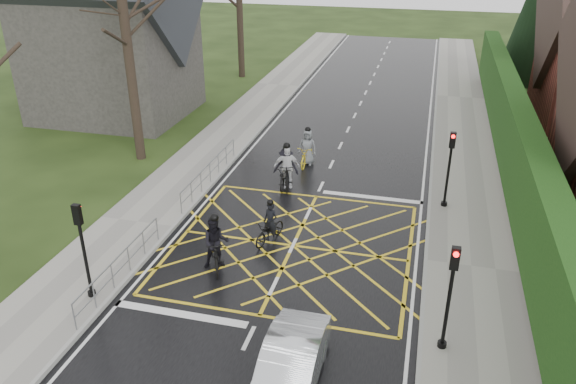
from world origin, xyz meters
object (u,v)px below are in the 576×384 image
at_px(cyclist_back, 216,248).
at_px(cyclist_mid, 286,171).
at_px(cyclist_front, 286,171).
at_px(cyclist_lead, 307,152).
at_px(cyclist_rear, 270,228).
at_px(car, 289,368).

height_order(cyclist_back, cyclist_mid, cyclist_back).
xyz_separation_m(cyclist_front, cyclist_lead, (0.30, 2.65, -0.11)).
xyz_separation_m(cyclist_rear, cyclist_front, (-0.56, 4.47, 0.22)).
relative_size(cyclist_mid, cyclist_front, 0.91).
bearing_deg(cyclist_front, cyclist_mid, 95.64).
xyz_separation_m(cyclist_back, car, (3.63, -4.55, -0.11)).
bearing_deg(car, cyclist_lead, 100.72).
height_order(cyclist_front, car, cyclist_front).
relative_size(cyclist_back, car, 0.52).
height_order(cyclist_mid, cyclist_front, cyclist_front).
height_order(cyclist_back, cyclist_lead, cyclist_back).
bearing_deg(cyclist_rear, cyclist_back, -102.51).
bearing_deg(cyclist_front, cyclist_lead, 66.33).
relative_size(cyclist_mid, car, 0.49).
distance_m(cyclist_back, car, 5.82).
xyz_separation_m(cyclist_lead, car, (2.64, -13.71, 0.00)).
height_order(cyclist_rear, cyclist_front, cyclist_front).
bearing_deg(car, cyclist_back, 128.38).
relative_size(cyclist_front, cyclist_lead, 1.10).
bearing_deg(cyclist_mid, cyclist_front, -70.20).
distance_m(cyclist_rear, cyclist_mid, 4.70).
distance_m(cyclist_rear, cyclist_back, 2.41).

